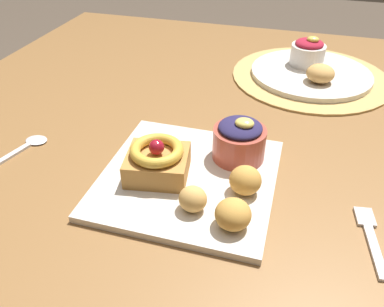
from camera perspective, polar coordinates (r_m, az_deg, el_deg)
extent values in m
cube|color=brown|center=(0.81, 5.44, 4.54)|extent=(1.27, 1.11, 0.04)
cylinder|color=brown|center=(1.54, -11.86, 4.45)|extent=(0.07, 0.07, 0.69)
cylinder|color=tan|center=(0.99, 16.88, 10.71)|extent=(0.37, 0.37, 0.00)
cube|color=silver|center=(0.62, -0.52, -3.59)|extent=(0.27, 0.27, 0.01)
cube|color=#B77F3D|center=(0.61, -5.04, -1.64)|extent=(0.11, 0.10, 0.04)
torus|color=gold|center=(0.59, -5.18, 0.48)|extent=(0.09, 0.09, 0.02)
sphere|color=maroon|center=(0.59, -5.21, 0.95)|extent=(0.02, 0.02, 0.02)
cylinder|color=#B24C3D|center=(0.64, 6.89, 1.47)|extent=(0.09, 0.09, 0.05)
ellipsoid|color=#28234C|center=(0.63, 7.09, 3.79)|extent=(0.07, 0.07, 0.02)
ellipsoid|color=#EAD666|center=(0.62, 7.69, 4.44)|extent=(0.03, 0.03, 0.01)
ellipsoid|color=tan|center=(0.55, 0.12, -6.66)|extent=(0.04, 0.04, 0.04)
ellipsoid|color=gold|center=(0.58, 7.81, -3.90)|extent=(0.05, 0.05, 0.04)
ellipsoid|color=gold|center=(0.52, 6.02, -8.82)|extent=(0.05, 0.05, 0.04)
cylinder|color=silver|center=(0.99, 16.97, 11.16)|extent=(0.28, 0.28, 0.01)
cylinder|color=white|center=(1.01, 16.52, 13.65)|extent=(0.08, 0.08, 0.05)
ellipsoid|color=#A31E33|center=(1.00, 16.80, 15.15)|extent=(0.07, 0.07, 0.02)
ellipsoid|color=#E5CC56|center=(0.99, 17.28, 15.65)|extent=(0.03, 0.02, 0.01)
ellipsoid|color=tan|center=(0.93, 18.26, 11.06)|extent=(0.06, 0.06, 0.04)
cube|color=silver|center=(0.57, 25.22, -12.84)|extent=(0.02, 0.09, 0.00)
cube|color=silver|center=(0.61, 23.93, -8.49)|extent=(0.03, 0.04, 0.00)
cube|color=silver|center=(0.74, -25.45, -0.58)|extent=(0.03, 0.09, 0.00)
ellipsoid|color=silver|center=(0.77, -21.80, 1.82)|extent=(0.04, 0.03, 0.00)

